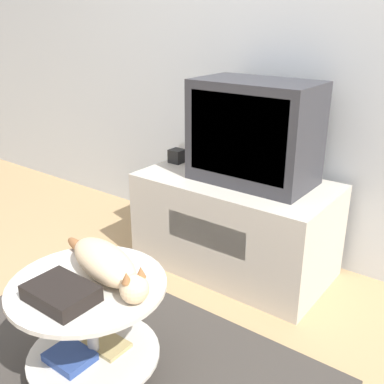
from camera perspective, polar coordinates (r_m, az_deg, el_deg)
wall_back at (r=2.64m, az=12.11°, el=19.24°), size 8.00×0.05×2.60m
tv_stand at (r=2.59m, az=5.44°, el=-4.06°), size 1.08×0.59×0.54m
tv at (r=2.40m, az=7.96°, el=7.51°), size 0.64×0.38×0.54m
speaker at (r=2.76m, az=-1.94°, el=4.60°), size 0.08×0.08×0.08m
coffee_table at (r=1.82m, az=-12.84°, el=-15.72°), size 0.58×0.58×0.45m
dvd_box at (r=1.64m, az=-16.38°, el=-12.19°), size 0.24×0.17×0.06m
cat at (r=1.71m, az=-10.81°, el=-8.95°), size 0.57×0.25×0.13m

